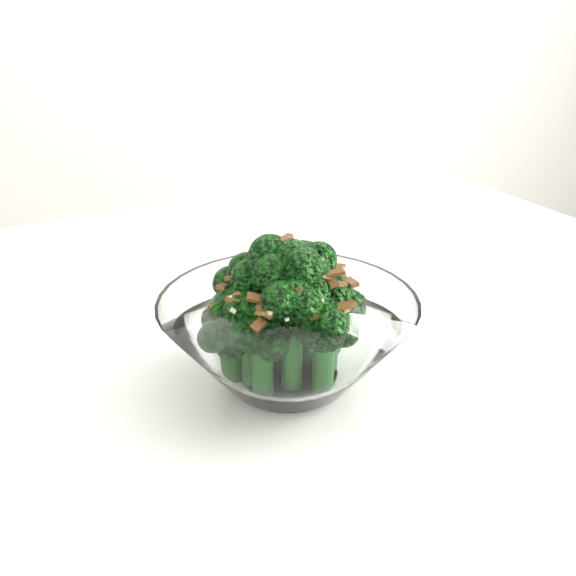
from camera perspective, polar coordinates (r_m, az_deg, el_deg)
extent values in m
cube|color=white|center=(0.67, -6.93, -4.48)|extent=(1.41, 1.17, 0.04)
cylinder|color=white|center=(1.35, 10.35, -6.71)|extent=(0.04, 0.04, 0.71)
cylinder|color=white|center=(0.56, 0.00, -8.10)|extent=(0.09, 0.09, 0.01)
cylinder|color=#185316|center=(0.53, 0.00, -3.67)|extent=(0.02, 0.02, 0.08)
sphere|color=#124A0D|center=(0.51, 0.00, 1.66)|extent=(0.05, 0.05, 0.05)
cylinder|color=#185316|center=(0.55, 1.26, -2.93)|extent=(0.02, 0.02, 0.08)
sphere|color=#124A0D|center=(0.53, 1.31, 1.79)|extent=(0.05, 0.05, 0.05)
cylinder|color=#185316|center=(0.54, -2.17, -3.75)|extent=(0.02, 0.02, 0.07)
sphere|color=#124A0D|center=(0.52, -2.25, 0.95)|extent=(0.05, 0.05, 0.05)
cylinder|color=#185316|center=(0.52, 0.32, -5.58)|extent=(0.02, 0.02, 0.07)
sphere|color=#124A0D|center=(0.49, 0.33, -0.96)|extent=(0.04, 0.04, 0.04)
cylinder|color=#185316|center=(0.54, 3.58, -4.68)|extent=(0.02, 0.02, 0.06)
sphere|color=#124A0D|center=(0.53, 3.69, -0.99)|extent=(0.04, 0.04, 0.04)
cylinder|color=#185316|center=(0.55, -3.71, -4.47)|extent=(0.02, 0.02, 0.05)
sphere|color=#124A0D|center=(0.53, -3.83, -0.92)|extent=(0.04, 0.04, 0.04)
cylinder|color=#185316|center=(0.52, 3.16, -6.89)|extent=(0.02, 0.02, 0.05)
sphere|color=#124A0D|center=(0.50, 3.25, -3.37)|extent=(0.04, 0.04, 0.04)
cylinder|color=#185316|center=(0.51, -2.32, -7.04)|extent=(0.02, 0.02, 0.05)
sphere|color=#124A0D|center=(0.50, -2.39, -3.67)|extent=(0.04, 0.04, 0.04)
cylinder|color=#185316|center=(0.57, 4.01, -3.85)|extent=(0.02, 0.02, 0.04)
sphere|color=#124A0D|center=(0.56, 4.10, -1.15)|extent=(0.04, 0.04, 0.04)
cylinder|color=#185316|center=(0.53, -5.11, -6.52)|extent=(0.02, 0.02, 0.04)
sphere|color=#124A0D|center=(0.52, -5.24, -3.72)|extent=(0.04, 0.04, 0.04)
cylinder|color=#185316|center=(0.58, -0.03, -3.31)|extent=(0.02, 0.02, 0.04)
sphere|color=#124A0D|center=(0.57, -0.03, -0.54)|extent=(0.04, 0.04, 0.04)
cylinder|color=#185316|center=(0.52, -3.31, -5.83)|extent=(0.02, 0.02, 0.06)
sphere|color=#124A0D|center=(0.51, -3.42, -2.08)|extent=(0.04, 0.04, 0.04)
cylinder|color=#185316|center=(0.54, -4.31, -5.38)|extent=(0.02, 0.02, 0.05)
sphere|color=#124A0D|center=(0.52, -4.43, -2.00)|extent=(0.04, 0.04, 0.04)
cube|color=brown|center=(0.55, -4.35, 1.15)|extent=(0.01, 0.01, 0.00)
cube|color=brown|center=(0.55, 3.83, 1.98)|extent=(0.01, 0.02, 0.01)
cube|color=brown|center=(0.47, -2.65, -3.33)|extent=(0.01, 0.01, 0.01)
cube|color=brown|center=(0.54, 1.21, 2.62)|extent=(0.01, 0.01, 0.01)
cube|color=brown|center=(0.56, 2.95, 2.00)|extent=(0.01, 0.01, 0.00)
cube|color=brown|center=(0.56, -3.28, 1.66)|extent=(0.02, 0.01, 0.01)
cube|color=brown|center=(0.52, -5.70, 0.10)|extent=(0.01, 0.01, 0.01)
cube|color=brown|center=(0.47, -1.50, -2.14)|extent=(0.01, 0.01, 0.01)
cube|color=brown|center=(0.52, 5.59, 0.50)|extent=(0.01, 0.02, 0.00)
cube|color=brown|center=(0.51, -6.35, -1.77)|extent=(0.01, 0.01, 0.01)
cube|color=brown|center=(0.50, -0.23, 4.40)|extent=(0.01, 0.01, 0.01)
cube|color=brown|center=(0.48, -0.38, 0.04)|extent=(0.01, 0.01, 0.01)
cube|color=brown|center=(0.56, 0.59, 2.44)|extent=(0.02, 0.01, 0.01)
cube|color=brown|center=(0.50, -2.05, 2.13)|extent=(0.01, 0.01, 0.01)
cube|color=brown|center=(0.50, 4.47, 0.36)|extent=(0.01, 0.02, 0.01)
cube|color=brown|center=(0.49, -2.04, 0.99)|extent=(0.02, 0.01, 0.01)
cube|color=brown|center=(0.50, 0.34, 2.75)|extent=(0.01, 0.01, 0.01)
cube|color=brown|center=(0.50, 4.04, 0.41)|extent=(0.01, 0.02, 0.01)
cube|color=brown|center=(0.47, -2.10, -2.23)|extent=(0.01, 0.02, 0.01)
cube|color=brown|center=(0.49, -1.53, 2.06)|extent=(0.01, 0.01, 0.01)
cube|color=brown|center=(0.49, 4.99, -1.86)|extent=(0.01, 0.02, 0.01)
cube|color=brown|center=(0.53, -4.17, 1.84)|extent=(0.01, 0.01, 0.01)
cube|color=brown|center=(0.52, -0.28, 3.83)|extent=(0.01, 0.01, 0.00)
cube|color=brown|center=(0.48, 0.87, -0.05)|extent=(0.01, 0.01, 0.01)
cube|color=brown|center=(0.52, -3.32, 1.84)|extent=(0.01, 0.01, 0.01)
cube|color=brown|center=(0.48, -2.10, -1.83)|extent=(0.01, 0.01, 0.01)
cube|color=brown|center=(0.49, 5.31, -1.59)|extent=(0.01, 0.01, 0.01)
cube|color=brown|center=(0.50, 3.38, 0.97)|extent=(0.02, 0.01, 0.01)
cube|color=brown|center=(0.49, 4.62, -1.71)|extent=(0.02, 0.01, 0.01)
cube|color=brown|center=(0.48, -2.88, -0.90)|extent=(0.01, 0.01, 0.01)
cube|color=brown|center=(0.53, 0.76, 3.41)|extent=(0.01, 0.02, 0.01)
cube|color=brown|center=(0.53, 3.74, 2.05)|extent=(0.01, 0.01, 0.01)
cube|color=brown|center=(0.50, -1.21, 2.78)|extent=(0.01, 0.02, 0.01)
cube|color=brown|center=(0.49, -4.86, -1.05)|extent=(0.01, 0.01, 0.00)
cube|color=brown|center=(0.52, -5.14, 0.96)|extent=(0.01, 0.02, 0.01)
cube|color=brown|center=(0.52, -2.18, 3.11)|extent=(0.01, 0.01, 0.01)
cube|color=brown|center=(0.48, 2.52, -2.38)|extent=(0.02, 0.01, 0.00)
cube|color=brown|center=(0.51, 4.17, 1.34)|extent=(0.02, 0.01, 0.01)
cube|color=brown|center=(0.49, -4.46, -1.12)|extent=(0.01, 0.02, 0.01)
cube|color=brown|center=(0.48, 2.06, -0.21)|extent=(0.01, 0.01, 0.01)
cube|color=brown|center=(0.53, -1.11, 2.90)|extent=(0.01, 0.02, 0.01)
cube|color=brown|center=(0.55, 0.93, 2.89)|extent=(0.01, 0.01, 0.01)
cube|color=brown|center=(0.54, 4.43, 1.81)|extent=(0.01, 0.01, 0.01)
cube|color=brown|center=(0.52, -1.19, 3.42)|extent=(0.01, 0.01, 0.01)
cube|color=brown|center=(0.50, 2.35, 2.61)|extent=(0.02, 0.01, 0.01)
cube|color=brown|center=(0.50, 1.79, 2.55)|extent=(0.01, 0.01, 0.00)
cube|color=beige|center=(0.54, 1.75, 2.57)|extent=(0.00, 0.00, 0.00)
cube|color=beige|center=(0.55, 4.87, 0.99)|extent=(0.01, 0.01, 0.01)
cube|color=beige|center=(0.50, -0.63, 3.65)|extent=(0.00, 0.00, 0.00)
cube|color=beige|center=(0.55, -1.54, 2.65)|extent=(0.00, 0.00, 0.00)
cube|color=beige|center=(0.52, 4.75, 1.20)|extent=(0.00, 0.00, 0.00)
cube|color=beige|center=(0.48, 1.37, -1.04)|extent=(0.00, 0.00, 0.00)
cube|color=beige|center=(0.47, -0.26, -1.65)|extent=(0.00, 0.00, 0.00)
cube|color=beige|center=(0.53, 0.66, 3.17)|extent=(0.01, 0.01, 0.01)
cube|color=beige|center=(0.54, -4.43, 1.45)|extent=(0.01, 0.01, 0.00)
cube|color=beige|center=(0.53, 5.08, 1.06)|extent=(0.01, 0.01, 0.00)
cube|color=beige|center=(0.48, -0.69, 0.32)|extent=(0.00, 0.00, 0.00)
cube|color=beige|center=(0.48, 2.94, -1.17)|extent=(0.00, 0.00, 0.00)
cube|color=beige|center=(0.48, -0.12, 0.07)|extent=(0.01, 0.01, 0.00)
cube|color=beige|center=(0.47, -1.57, -2.24)|extent=(0.01, 0.01, 0.00)
cube|color=beige|center=(0.53, -0.55, 3.50)|extent=(0.01, 0.01, 0.00)
cube|color=beige|center=(0.53, 3.33, 2.24)|extent=(0.01, 0.01, 0.00)
cube|color=beige|center=(0.47, -0.08, -2.81)|extent=(0.00, 0.00, 0.00)
cube|color=beige|center=(0.52, -1.79, 3.05)|extent=(0.01, 0.01, 0.01)
cube|color=beige|center=(0.51, -4.66, 0.65)|extent=(0.01, 0.01, 0.01)
cube|color=beige|center=(0.49, -5.14, -0.87)|extent=(0.00, 0.00, 0.00)
cube|color=beige|center=(0.54, -0.35, 2.92)|extent=(0.01, 0.01, 0.00)
cube|color=beige|center=(0.49, 0.12, 2.24)|extent=(0.01, 0.01, 0.00)
cube|color=beige|center=(0.47, -0.81, -1.22)|extent=(0.00, 0.01, 0.00)
cube|color=beige|center=(0.53, 4.40, 1.39)|extent=(0.01, 0.01, 0.01)
cube|color=beige|center=(0.53, 3.36, 2.47)|extent=(0.01, 0.01, 0.01)
cube|color=beige|center=(0.55, -2.69, 2.14)|extent=(0.01, 0.00, 0.00)
cube|color=beige|center=(0.49, -4.88, -1.99)|extent=(0.01, 0.01, 0.01)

